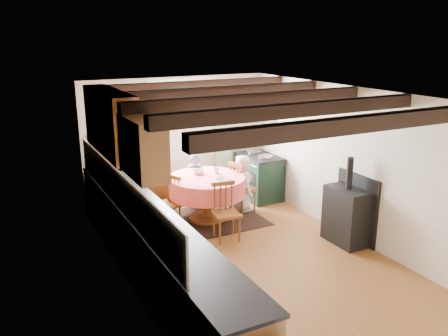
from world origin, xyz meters
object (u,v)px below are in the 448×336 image
chair_left (166,203)px  aga_range (259,176)px  chair_right (242,187)px  cast_iron_stove (347,201)px  dining_table (207,199)px  chair_near (227,212)px  child_far (195,181)px  cup (217,170)px  child_right (242,184)px

chair_left → aga_range: bearing=87.1°
chair_right → cast_iron_stove: bearing=-170.2°
dining_table → chair_near: bearing=-94.4°
child_far → cup: bearing=126.4°
chair_left → chair_right: size_ratio=0.97×
child_right → aga_range: bearing=-49.9°
child_far → cup: (0.17, -0.56, 0.32)m
chair_right → aga_range: size_ratio=0.99×
aga_range → cup: size_ratio=8.84×
cast_iron_stove → child_far: 2.89m
chair_near → aga_range: size_ratio=0.97×
cast_iron_stove → child_far: cast_iron_stove is taller
child_far → child_right: size_ratio=0.99×
cup → cast_iron_stove: bearing=-56.2°
cast_iron_stove → dining_table: bearing=130.5°
chair_left → aga_range: (2.19, 0.65, -0.02)m
child_far → cast_iron_stove: bearing=139.7°
chair_near → cup: bearing=80.5°
cast_iron_stove → chair_right: bearing=112.2°
chair_left → child_right: size_ratio=0.87×
chair_near → child_right: (0.83, 0.98, 0.07)m
child_far → cup: 0.67m
chair_right → aga_range: bearing=-64.8°
dining_table → chair_left: bearing=-176.9°
chair_left → cast_iron_stove: bearing=33.1°
chair_near → chair_left: 1.08m
chair_near → aga_range: bearing=52.8°
chair_right → child_right: child_right is taller
dining_table → child_right: (0.77, 0.12, 0.13)m
chair_near → cast_iron_stove: 1.87m
child_far → cup: size_ratio=9.69×
chair_left → dining_table: bearing=73.7°
chair_near → aga_range: 2.10m
aga_range → child_far: (-1.35, 0.07, 0.08)m
cast_iron_stove → child_right: bearing=111.9°
chair_near → child_right: child_right is taller
chair_near → chair_right: size_ratio=0.97×
chair_right → cast_iron_stove: cast_iron_stove is taller
chair_right → child_far: child_far is taller
cast_iron_stove → cup: bearing=123.8°
dining_table → cup: 0.53m
chair_near → chair_left: (-0.70, 0.82, -0.00)m
chair_near → chair_right: (0.83, 0.96, 0.01)m
cast_iron_stove → cup: size_ratio=12.72×
cast_iron_stove → child_right: size_ratio=1.30×
chair_left → child_far: size_ratio=0.88×
dining_table → cup: (0.25, 0.12, 0.45)m
dining_table → chair_near: 0.87m
aga_range → child_right: size_ratio=0.91×
chair_near → child_far: child_far is taller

